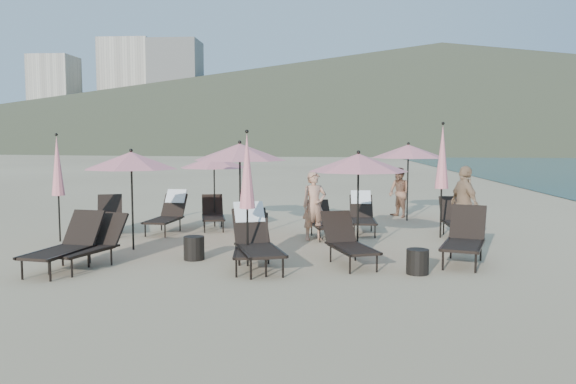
# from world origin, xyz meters

# --- Properties ---
(ground) EXTENTS (800.00, 800.00, 0.00)m
(ground) POSITION_xyz_m (0.00, 0.00, 0.00)
(ground) COLOR #D6BA8C
(ground) RESTS_ON ground
(volcanic_headland) EXTENTS (690.00, 690.00, 55.00)m
(volcanic_headland) POSITION_xyz_m (71.37, 302.62, 26.49)
(volcanic_headland) COLOR brown
(volcanic_headland) RESTS_ON ground
(hotel_skyline) EXTENTS (109.00, 82.00, 55.00)m
(hotel_skyline) POSITION_xyz_m (-93.62, 271.21, 24.18)
(hotel_skyline) COLOR beige
(hotel_skyline) RESTS_ON ground
(lounger_0) EXTENTS (0.97, 1.87, 1.02)m
(lounger_0) POSITION_xyz_m (-4.52, -0.58, 0.48)
(lounger_0) COLOR black
(lounger_0) RESTS_ON ground
(lounger_1) EXTENTS (1.11, 1.78, 0.96)m
(lounger_1) POSITION_xyz_m (-4.16, -0.33, 0.45)
(lounger_1) COLOR black
(lounger_1) RESTS_ON ground
(lounger_2) EXTENTS (0.82, 1.71, 0.95)m
(lounger_2) POSITION_xyz_m (-1.13, -0.14, 0.44)
(lounger_2) COLOR black
(lounger_2) RESTS_ON ground
(lounger_3) EXTENTS (1.25, 1.98, 1.17)m
(lounger_3) POSITION_xyz_m (-1.07, -0.08, 0.56)
(lounger_3) COLOR black
(lounger_3) RESTS_ON ground
(lounger_4) EXTENTS (1.15, 1.77, 0.95)m
(lounger_4) POSITION_xyz_m (0.68, 0.28, 0.45)
(lounger_4) COLOR black
(lounger_4) RESTS_ON ground
(lounger_5) EXTENTS (1.26, 1.96, 1.06)m
(lounger_5) POSITION_xyz_m (2.96, 0.60, 0.49)
(lounger_5) COLOR black
(lounger_5) RESTS_ON ground
(lounger_6) EXTENTS (1.15, 1.77, 0.95)m
(lounger_6) POSITION_xyz_m (-5.32, 3.45, 0.45)
(lounger_6) COLOR black
(lounger_6) RESTS_ON ground
(lounger_7) EXTENTS (0.79, 1.76, 1.06)m
(lounger_7) POSITION_xyz_m (-3.89, 3.86, 0.51)
(lounger_7) COLOR black
(lounger_7) RESTS_ON ground
(lounger_8) EXTENTS (0.92, 1.62, 0.88)m
(lounger_8) POSITION_xyz_m (-2.84, 4.46, 0.41)
(lounger_8) COLOR black
(lounger_8) RESTS_ON ground
(lounger_9) EXTENTS (0.92, 1.60, 0.87)m
(lounger_9) POSITION_xyz_m (0.16, 3.33, 0.41)
(lounger_9) COLOR black
(lounger_9) RESTS_ON ground
(lounger_10) EXTENTS (0.64, 1.68, 1.04)m
(lounger_10) POSITION_xyz_m (1.17, 4.12, 0.50)
(lounger_10) COLOR black
(lounger_10) RESTS_ON ground
(lounger_11) EXTENTS (0.64, 1.64, 0.94)m
(lounger_11) POSITION_xyz_m (3.48, 3.69, 0.44)
(lounger_11) COLOR black
(lounger_11) RESTS_ON ground
(umbrella_open_0) EXTENTS (2.05, 2.05, 2.21)m
(umbrella_open_0) POSITION_xyz_m (-3.96, 1.38, 1.95)
(umbrella_open_0) COLOR black
(umbrella_open_0) RESTS_ON ground
(umbrella_open_1) EXTENTS (2.22, 2.22, 2.39)m
(umbrella_open_1) POSITION_xyz_m (-1.82, 2.79, 2.11)
(umbrella_open_1) COLOR black
(umbrella_open_1) RESTS_ON ground
(umbrella_open_2) EXTENTS (2.03, 2.03, 2.19)m
(umbrella_open_2) POSITION_xyz_m (0.90, 1.06, 1.93)
(umbrella_open_2) COLOR black
(umbrella_open_2) RESTS_ON ground
(umbrella_open_3) EXTENTS (1.90, 1.90, 2.04)m
(umbrella_open_3) POSITION_xyz_m (-2.86, 4.80, 1.81)
(umbrella_open_3) COLOR black
(umbrella_open_3) RESTS_ON ground
(umbrella_open_4) EXTENTS (2.18, 2.18, 2.34)m
(umbrella_open_4) POSITION_xyz_m (2.64, 6.41, 2.07)
(umbrella_open_4) COLOR black
(umbrella_open_4) RESTS_ON ground
(umbrella_closed_0) EXTENTS (0.30, 0.30, 2.59)m
(umbrella_closed_0) POSITION_xyz_m (-1.23, -0.04, 1.80)
(umbrella_closed_0) COLOR black
(umbrella_closed_0) RESTS_ON ground
(umbrella_closed_1) EXTENTS (0.33, 0.33, 2.84)m
(umbrella_closed_1) POSITION_xyz_m (3.05, 3.45, 1.97)
(umbrella_closed_1) COLOR black
(umbrella_closed_1) RESTS_ON ground
(umbrella_closed_2) EXTENTS (0.30, 0.30, 2.56)m
(umbrella_closed_2) POSITION_xyz_m (-6.05, 2.25, 1.78)
(umbrella_closed_2) COLOR black
(umbrella_closed_2) RESTS_ON ground
(side_table_0) EXTENTS (0.42, 0.42, 0.47)m
(side_table_0) POSITION_xyz_m (-2.38, 0.46, 0.24)
(side_table_0) COLOR black
(side_table_0) RESTS_ON ground
(side_table_1) EXTENTS (0.40, 0.40, 0.45)m
(side_table_1) POSITION_xyz_m (1.90, -0.45, 0.22)
(side_table_1) COLOR black
(side_table_1) RESTS_ON ground
(beachgoer_a) EXTENTS (0.70, 0.58, 1.65)m
(beachgoer_a) POSITION_xyz_m (-0.04, 2.93, 0.82)
(beachgoer_a) COLOR tan
(beachgoer_a) RESTS_ON ground
(beachgoer_b) EXTENTS (0.90, 0.95, 1.55)m
(beachgoer_b) POSITION_xyz_m (2.49, 7.16, 0.78)
(beachgoer_b) COLOR #95674D
(beachgoer_b) RESTS_ON ground
(beachgoer_c) EXTENTS (0.74, 1.14, 1.80)m
(beachgoer_c) POSITION_xyz_m (3.47, 2.82, 0.90)
(beachgoer_c) COLOR tan
(beachgoer_c) RESTS_ON ground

